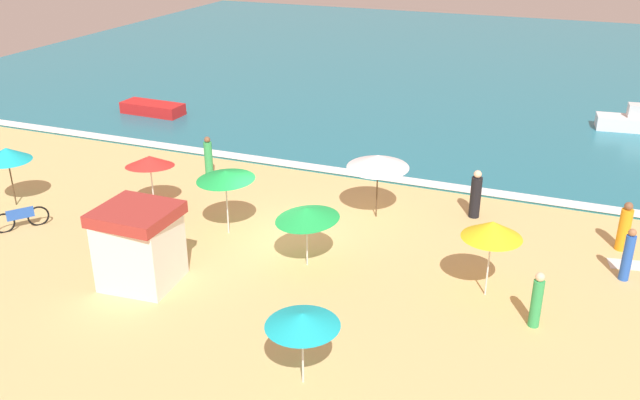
{
  "coord_description": "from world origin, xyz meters",
  "views": [
    {
      "loc": [
        8.63,
        -18.14,
        10.23
      ],
      "look_at": [
        0.7,
        1.78,
        0.8
      ],
      "focal_mm": 38.39,
      "sensor_mm": 36.0,
      "label": 1
    }
  ],
  "objects_px": {
    "beach_umbrella_3": "(492,230)",
    "beachgoer_4": "(208,158)",
    "beachgoer_2": "(628,255)",
    "beachgoer_3": "(537,300)",
    "beachgoer_0": "(624,228)",
    "beach_umbrella_9": "(150,161)",
    "small_boat_1": "(153,108)",
    "beach_umbrella_1": "(302,320)",
    "lifeguard_cabana": "(139,245)",
    "beach_umbrella_4": "(225,175)",
    "beach_umbrella_6": "(7,154)",
    "parked_bicycle": "(21,218)",
    "beach_umbrella_5": "(307,213)",
    "beach_umbrella_2": "(378,161)",
    "beachgoer_6": "(476,195)"
  },
  "relations": [
    {
      "from": "beach_umbrella_9",
      "to": "beachgoer_2",
      "type": "bearing_deg",
      "value": 3.1
    },
    {
      "from": "beach_umbrella_3",
      "to": "beachgoer_6",
      "type": "relative_size",
      "value": 1.32
    },
    {
      "from": "beachgoer_3",
      "to": "beach_umbrella_2",
      "type": "bearing_deg",
      "value": 139.86
    },
    {
      "from": "lifeguard_cabana",
      "to": "beach_umbrella_5",
      "type": "relative_size",
      "value": 0.87
    },
    {
      "from": "beach_umbrella_9",
      "to": "small_boat_1",
      "type": "relative_size",
      "value": 0.68
    },
    {
      "from": "lifeguard_cabana",
      "to": "beach_umbrella_4",
      "type": "xyz_separation_m",
      "value": [
        0.76,
        3.75,
        0.88
      ]
    },
    {
      "from": "beach_umbrella_1",
      "to": "small_boat_1",
      "type": "xyz_separation_m",
      "value": [
        -15.54,
        16.77,
        -1.32
      ]
    },
    {
      "from": "beach_umbrella_6",
      "to": "beachgoer_4",
      "type": "bearing_deg",
      "value": 43.34
    },
    {
      "from": "beach_umbrella_2",
      "to": "beach_umbrella_4",
      "type": "bearing_deg",
      "value": -143.76
    },
    {
      "from": "beach_umbrella_9",
      "to": "beachgoer_2",
      "type": "relative_size",
      "value": 1.36
    },
    {
      "from": "lifeguard_cabana",
      "to": "beachgoer_2",
      "type": "distance_m",
      "value": 14.09
    },
    {
      "from": "beach_umbrella_6",
      "to": "beachgoer_4",
      "type": "distance_m",
      "value": 7.3
    },
    {
      "from": "beach_umbrella_6",
      "to": "parked_bicycle",
      "type": "distance_m",
      "value": 2.74
    },
    {
      "from": "parked_bicycle",
      "to": "beachgoer_6",
      "type": "xyz_separation_m",
      "value": [
        14.07,
        6.62,
        0.44
      ]
    },
    {
      "from": "beach_umbrella_2",
      "to": "beach_umbrella_5",
      "type": "distance_m",
      "value": 4.23
    },
    {
      "from": "beach_umbrella_4",
      "to": "beachgoer_3",
      "type": "bearing_deg",
      "value": -10.48
    },
    {
      "from": "beach_umbrella_1",
      "to": "beach_umbrella_6",
      "type": "relative_size",
      "value": 1.05
    },
    {
      "from": "beachgoer_0",
      "to": "beachgoer_6",
      "type": "relative_size",
      "value": 0.94
    },
    {
      "from": "beach_umbrella_4",
      "to": "beachgoer_4",
      "type": "relative_size",
      "value": 1.57
    },
    {
      "from": "beach_umbrella_4",
      "to": "small_boat_1",
      "type": "relative_size",
      "value": 0.82
    },
    {
      "from": "beach_umbrella_3",
      "to": "lifeguard_cabana",
      "type": "bearing_deg",
      "value": -162.37
    },
    {
      "from": "beachgoer_0",
      "to": "beach_umbrella_6",
      "type": "bearing_deg",
      "value": -167.86
    },
    {
      "from": "beach_umbrella_2",
      "to": "small_boat_1",
      "type": "bearing_deg",
      "value": 152.51
    },
    {
      "from": "beach_umbrella_9",
      "to": "small_boat_1",
      "type": "xyz_separation_m",
      "value": [
        -6.76,
        9.83,
        -1.45
      ]
    },
    {
      "from": "beach_umbrella_9",
      "to": "parked_bicycle",
      "type": "xyz_separation_m",
      "value": [
        -3.23,
        -3.03,
        -1.45
      ]
    },
    {
      "from": "beach_umbrella_1",
      "to": "beach_umbrella_4",
      "type": "relative_size",
      "value": 0.86
    },
    {
      "from": "beachgoer_2",
      "to": "beachgoer_6",
      "type": "distance_m",
      "value": 5.58
    },
    {
      "from": "beachgoer_6",
      "to": "lifeguard_cabana",
      "type": "bearing_deg",
      "value": -135.3
    },
    {
      "from": "beach_umbrella_3",
      "to": "beach_umbrella_6",
      "type": "relative_size",
      "value": 1.03
    },
    {
      "from": "beach_umbrella_1",
      "to": "beachgoer_6",
      "type": "xyz_separation_m",
      "value": [
        2.06,
        10.53,
        -0.89
      ]
    },
    {
      "from": "beach_umbrella_3",
      "to": "beachgoer_0",
      "type": "bearing_deg",
      "value": 50.68
    },
    {
      "from": "lifeguard_cabana",
      "to": "parked_bicycle",
      "type": "relative_size",
      "value": 1.58
    },
    {
      "from": "beach_umbrella_3",
      "to": "beachgoer_2",
      "type": "distance_m",
      "value": 4.51
    },
    {
      "from": "small_boat_1",
      "to": "beach_umbrella_4",
      "type": "bearing_deg",
      "value": -46.03
    },
    {
      "from": "beachgoer_4",
      "to": "beach_umbrella_4",
      "type": "bearing_deg",
      "value": -52.89
    },
    {
      "from": "beach_umbrella_1",
      "to": "beachgoer_2",
      "type": "height_order",
      "value": "beach_umbrella_1"
    },
    {
      "from": "beach_umbrella_3",
      "to": "beachgoer_0",
      "type": "xyz_separation_m",
      "value": [
        3.57,
        4.36,
        -1.28
      ]
    },
    {
      "from": "beach_umbrella_3",
      "to": "beachgoer_4",
      "type": "relative_size",
      "value": 1.33
    },
    {
      "from": "beach_umbrella_1",
      "to": "beachgoer_0",
      "type": "bearing_deg",
      "value": 55.0
    },
    {
      "from": "beachgoer_2",
      "to": "beach_umbrella_4",
      "type": "bearing_deg",
      "value": -172.6
    },
    {
      "from": "beach_umbrella_3",
      "to": "beachgoer_3",
      "type": "relative_size",
      "value": 1.45
    },
    {
      "from": "beach_umbrella_6",
      "to": "beach_umbrella_9",
      "type": "distance_m",
      "value": 5.17
    },
    {
      "from": "beach_umbrella_1",
      "to": "beach_umbrella_5",
      "type": "bearing_deg",
      "value": 111.71
    },
    {
      "from": "beachgoer_6",
      "to": "small_boat_1",
      "type": "distance_m",
      "value": 18.67
    },
    {
      "from": "beachgoer_3",
      "to": "beachgoer_6",
      "type": "xyz_separation_m",
      "value": [
        -2.65,
        6.19,
        0.05
      ]
    },
    {
      "from": "beach_umbrella_5",
      "to": "beachgoer_6",
      "type": "height_order",
      "value": "beach_umbrella_5"
    },
    {
      "from": "beachgoer_2",
      "to": "beachgoer_3",
      "type": "relative_size",
      "value": 1.04
    },
    {
      "from": "lifeguard_cabana",
      "to": "parked_bicycle",
      "type": "xyz_separation_m",
      "value": [
        -5.9,
        1.46,
        -0.82
      ]
    },
    {
      "from": "beach_umbrella_9",
      "to": "parked_bicycle",
      "type": "height_order",
      "value": "beach_umbrella_9"
    },
    {
      "from": "beach_umbrella_3",
      "to": "beach_umbrella_5",
      "type": "distance_m",
      "value": 5.36
    }
  ]
}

